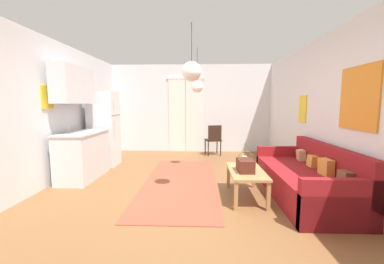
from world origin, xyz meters
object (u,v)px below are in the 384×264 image
(bamboo_vase, at_px, (244,161))
(refrigerator, at_px, (104,129))
(couch, at_px, (308,180))
(accent_chair, at_px, (214,138))
(coffee_table, at_px, (246,174))
(pendant_lamp_near, at_px, (192,71))
(handbag, at_px, (245,165))
(pendant_lamp_far, at_px, (197,87))

(bamboo_vase, distance_m, refrigerator, 3.45)
(couch, distance_m, bamboo_vase, 1.00)
(bamboo_vase, relative_size, accent_chair, 0.45)
(coffee_table, relative_size, pendant_lamp_near, 1.20)
(refrigerator, bearing_deg, coffee_table, -32.90)
(handbag, distance_m, pendant_lamp_near, 1.61)
(handbag, bearing_deg, refrigerator, 145.71)
(refrigerator, height_order, pendant_lamp_near, pendant_lamp_near)
(coffee_table, relative_size, refrigerator, 0.58)
(pendant_lamp_far, bearing_deg, refrigerator, 170.14)
(bamboo_vase, relative_size, pendant_lamp_far, 0.41)
(handbag, xyz_separation_m, pendant_lamp_near, (-0.81, 0.04, 1.39))
(couch, relative_size, coffee_table, 2.16)
(couch, relative_size, pendant_lamp_near, 2.59)
(handbag, height_order, pendant_lamp_far, pendant_lamp_far)
(handbag, bearing_deg, pendant_lamp_far, 114.82)
(handbag, distance_m, pendant_lamp_far, 2.20)
(couch, bearing_deg, coffee_table, -176.61)
(refrigerator, height_order, pendant_lamp_far, pendant_lamp_far)
(coffee_table, xyz_separation_m, pendant_lamp_far, (-0.79, 1.55, 1.43))
(bamboo_vase, bearing_deg, pendant_lamp_near, -161.02)
(couch, height_order, coffee_table, couch)
(couch, distance_m, refrigerator, 4.41)
(handbag, height_order, pendant_lamp_near, pendant_lamp_near)
(coffee_table, bearing_deg, accent_chair, 96.27)
(accent_chair, bearing_deg, pendant_lamp_near, 67.33)
(coffee_table, relative_size, accent_chair, 1.17)
(bamboo_vase, height_order, pendant_lamp_far, pendant_lamp_far)
(couch, height_order, refrigerator, refrigerator)
(coffee_table, relative_size, bamboo_vase, 2.63)
(refrigerator, xyz_separation_m, pendant_lamp_near, (2.14, -1.97, 1.06))
(refrigerator, xyz_separation_m, pendant_lamp_far, (2.20, -0.38, 0.95))
(pendant_lamp_near, bearing_deg, accent_chair, 81.10)
(coffee_table, bearing_deg, handbag, -112.02)
(refrigerator, bearing_deg, pendant_lamp_far, -9.86)
(coffee_table, distance_m, bamboo_vase, 0.29)
(couch, relative_size, accent_chair, 2.53)
(handbag, bearing_deg, coffee_table, 67.98)
(accent_chair, height_order, pendant_lamp_far, pendant_lamp_far)
(coffee_table, height_order, pendant_lamp_near, pendant_lamp_near)
(couch, height_order, pendant_lamp_far, pendant_lamp_far)
(pendant_lamp_far, bearing_deg, pendant_lamp_near, -92.00)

